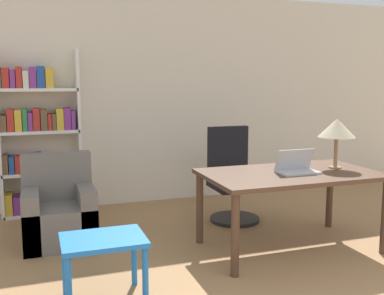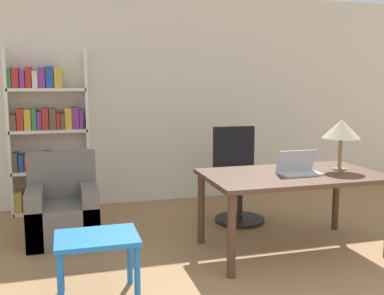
{
  "view_description": "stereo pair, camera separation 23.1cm",
  "coord_description": "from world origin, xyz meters",
  "px_view_note": "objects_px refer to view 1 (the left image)",
  "views": [
    {
      "loc": [
        -1.73,
        -1.18,
        1.58
      ],
      "look_at": [
        -0.41,
        2.6,
        0.99
      ],
      "focal_mm": 42.0,
      "sensor_mm": 36.0,
      "label": 1
    },
    {
      "loc": [
        -1.51,
        -1.25,
        1.58
      ],
      "look_at": [
        -0.41,
        2.6,
        0.99
      ],
      "focal_mm": 42.0,
      "sensor_mm": 36.0,
      "label": 2
    }
  ],
  "objects_px": {
    "laptop": "(297,168)",
    "table_lamp": "(337,129)",
    "office_chair": "(232,179)",
    "side_table_blue": "(103,248)",
    "desk": "(290,181)",
    "bookshelf": "(35,140)",
    "armchair": "(59,214)"
  },
  "relations": [
    {
      "from": "side_table_blue",
      "to": "bookshelf",
      "type": "xyz_separation_m",
      "value": [
        -0.43,
        2.42,
        0.5
      ]
    },
    {
      "from": "armchair",
      "to": "side_table_blue",
      "type": "bearing_deg",
      "value": -80.15
    },
    {
      "from": "desk",
      "to": "bookshelf",
      "type": "height_order",
      "value": "bookshelf"
    },
    {
      "from": "table_lamp",
      "to": "bookshelf",
      "type": "height_order",
      "value": "bookshelf"
    },
    {
      "from": "armchair",
      "to": "bookshelf",
      "type": "xyz_separation_m",
      "value": [
        -0.19,
        1.06,
        0.61
      ]
    },
    {
      "from": "laptop",
      "to": "office_chair",
      "type": "bearing_deg",
      "value": 99.13
    },
    {
      "from": "side_table_blue",
      "to": "armchair",
      "type": "bearing_deg",
      "value": 99.85
    },
    {
      "from": "office_chair",
      "to": "armchair",
      "type": "height_order",
      "value": "office_chair"
    },
    {
      "from": "office_chair",
      "to": "bookshelf",
      "type": "bearing_deg",
      "value": 156.26
    },
    {
      "from": "laptop",
      "to": "armchair",
      "type": "xyz_separation_m",
      "value": [
        -2.09,
        0.93,
        -0.5
      ]
    },
    {
      "from": "table_lamp",
      "to": "armchair",
      "type": "relative_size",
      "value": 0.56
    },
    {
      "from": "laptop",
      "to": "bookshelf",
      "type": "height_order",
      "value": "bookshelf"
    },
    {
      "from": "office_chair",
      "to": "bookshelf",
      "type": "xyz_separation_m",
      "value": [
        -2.11,
        0.93,
        0.44
      ]
    },
    {
      "from": "office_chair",
      "to": "bookshelf",
      "type": "distance_m",
      "value": 2.35
    },
    {
      "from": "laptop",
      "to": "table_lamp",
      "type": "height_order",
      "value": "table_lamp"
    },
    {
      "from": "desk",
      "to": "laptop",
      "type": "relative_size",
      "value": 4.32
    },
    {
      "from": "desk",
      "to": "table_lamp",
      "type": "bearing_deg",
      "value": 3.67
    },
    {
      "from": "table_lamp",
      "to": "armchair",
      "type": "xyz_separation_m",
      "value": [
        -2.57,
        0.86,
        -0.84
      ]
    },
    {
      "from": "desk",
      "to": "side_table_blue",
      "type": "bearing_deg",
      "value": -165.25
    },
    {
      "from": "armchair",
      "to": "bookshelf",
      "type": "relative_size",
      "value": 0.44
    },
    {
      "from": "desk",
      "to": "table_lamp",
      "type": "xyz_separation_m",
      "value": [
        0.52,
        0.03,
        0.47
      ]
    },
    {
      "from": "table_lamp",
      "to": "side_table_blue",
      "type": "height_order",
      "value": "table_lamp"
    },
    {
      "from": "desk",
      "to": "bookshelf",
      "type": "relative_size",
      "value": 0.83
    },
    {
      "from": "armchair",
      "to": "table_lamp",
      "type": "bearing_deg",
      "value": -18.4
    },
    {
      "from": "office_chair",
      "to": "laptop",
      "type": "bearing_deg",
      "value": -80.87
    },
    {
      "from": "side_table_blue",
      "to": "office_chair",
      "type": "bearing_deg",
      "value": 41.59
    },
    {
      "from": "laptop",
      "to": "office_chair",
      "type": "distance_m",
      "value": 1.12
    },
    {
      "from": "desk",
      "to": "table_lamp",
      "type": "distance_m",
      "value": 0.7
    },
    {
      "from": "bookshelf",
      "to": "laptop",
      "type": "bearing_deg",
      "value": -41.04
    },
    {
      "from": "office_chair",
      "to": "side_table_blue",
      "type": "distance_m",
      "value": 2.25
    },
    {
      "from": "desk",
      "to": "laptop",
      "type": "xyz_separation_m",
      "value": [
        0.04,
        -0.04,
        0.14
      ]
    },
    {
      "from": "desk",
      "to": "office_chair",
      "type": "bearing_deg",
      "value": 97.54
    }
  ]
}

